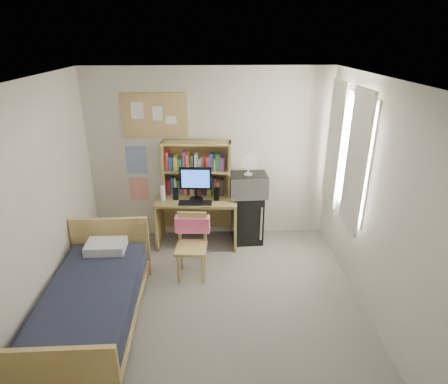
{
  "coord_description": "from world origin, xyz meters",
  "views": [
    {
      "loc": [
        0.02,
        -3.31,
        2.98
      ],
      "look_at": [
        0.19,
        1.2,
        1.08
      ],
      "focal_mm": 30.0,
      "sensor_mm": 36.0,
      "label": 1
    }
  ],
  "objects_px": {
    "desk_fan": "(248,165)",
    "mini_fridge": "(247,217)",
    "speaker_right": "(217,194)",
    "desk": "(197,221)",
    "bed": "(93,308)",
    "monitor": "(196,184)",
    "speaker_left": "(176,194)",
    "microwave": "(248,185)",
    "bulletin_board": "(154,115)",
    "desk_chair": "(191,247)"
  },
  "relations": [
    {
      "from": "bulletin_board",
      "to": "bed",
      "type": "bearing_deg",
      "value": -103.37
    },
    {
      "from": "speaker_left",
      "to": "speaker_right",
      "type": "xyz_separation_m",
      "value": [
        0.6,
        -0.04,
        0.0
      ]
    },
    {
      "from": "mini_fridge",
      "to": "microwave",
      "type": "xyz_separation_m",
      "value": [
        0.0,
        -0.02,
        0.55
      ]
    },
    {
      "from": "monitor",
      "to": "mini_fridge",
      "type": "bearing_deg",
      "value": 12.62
    },
    {
      "from": "desk",
      "to": "monitor",
      "type": "xyz_separation_m",
      "value": [
        -0.0,
        -0.06,
        0.62
      ]
    },
    {
      "from": "desk_chair",
      "to": "desk_fan",
      "type": "bearing_deg",
      "value": 52.46
    },
    {
      "from": "desk_chair",
      "to": "desk_fan",
      "type": "height_order",
      "value": "desk_fan"
    },
    {
      "from": "bed",
      "to": "speaker_right",
      "type": "relative_size",
      "value": 10.38
    },
    {
      "from": "bed",
      "to": "microwave",
      "type": "xyz_separation_m",
      "value": [
        1.84,
        1.84,
        0.67
      ]
    },
    {
      "from": "bed",
      "to": "speaker_left",
      "type": "bearing_deg",
      "value": 65.37
    },
    {
      "from": "mini_fridge",
      "to": "monitor",
      "type": "bearing_deg",
      "value": -173.73
    },
    {
      "from": "desk_fan",
      "to": "mini_fridge",
      "type": "bearing_deg",
      "value": 90.0
    },
    {
      "from": "desk",
      "to": "bed",
      "type": "relative_size",
      "value": 0.63
    },
    {
      "from": "mini_fridge",
      "to": "microwave",
      "type": "distance_m",
      "value": 0.55
    },
    {
      "from": "microwave",
      "to": "desk_fan",
      "type": "relative_size",
      "value": 1.79
    },
    {
      "from": "microwave",
      "to": "desk_chair",
      "type": "bearing_deg",
      "value": -134.3
    },
    {
      "from": "bed",
      "to": "speaker_right",
      "type": "xyz_separation_m",
      "value": [
        1.38,
        1.72,
        0.58
      ]
    },
    {
      "from": "bed",
      "to": "monitor",
      "type": "height_order",
      "value": "monitor"
    },
    {
      "from": "desk_chair",
      "to": "bed",
      "type": "relative_size",
      "value": 0.46
    },
    {
      "from": "microwave",
      "to": "desk_fan",
      "type": "distance_m",
      "value": 0.31
    },
    {
      "from": "desk",
      "to": "desk_fan",
      "type": "distance_m",
      "value": 1.16
    },
    {
      "from": "mini_fridge",
      "to": "speaker_right",
      "type": "xyz_separation_m",
      "value": [
        -0.47,
        -0.14,
        0.45
      ]
    },
    {
      "from": "desk_fan",
      "to": "microwave",
      "type": "bearing_deg",
      "value": 0.0
    },
    {
      "from": "monitor",
      "to": "speaker_left",
      "type": "relative_size",
      "value": 2.84
    },
    {
      "from": "desk",
      "to": "bulletin_board",
      "type": "bearing_deg",
      "value": 156.13
    },
    {
      "from": "desk",
      "to": "bed",
      "type": "xyz_separation_m",
      "value": [
        -1.08,
        -1.8,
        -0.11
      ]
    },
    {
      "from": "monitor",
      "to": "microwave",
      "type": "bearing_deg",
      "value": 11.15
    },
    {
      "from": "desk_chair",
      "to": "speaker_left",
      "type": "distance_m",
      "value": 0.96
    },
    {
      "from": "speaker_left",
      "to": "microwave",
      "type": "xyz_separation_m",
      "value": [
        1.07,
        0.08,
        0.1
      ]
    },
    {
      "from": "bed",
      "to": "speaker_left",
      "type": "distance_m",
      "value": 2.01
    },
    {
      "from": "bulletin_board",
      "to": "speaker_left",
      "type": "distance_m",
      "value": 1.17
    },
    {
      "from": "desk",
      "to": "desk_fan",
      "type": "bearing_deg",
      "value": 6.73
    },
    {
      "from": "desk",
      "to": "bed",
      "type": "bearing_deg",
      "value": -117.23
    },
    {
      "from": "desk_chair",
      "to": "speaker_left",
      "type": "relative_size",
      "value": 4.99
    },
    {
      "from": "speaker_right",
      "to": "microwave",
      "type": "height_order",
      "value": "microwave"
    },
    {
      "from": "desk",
      "to": "speaker_right",
      "type": "relative_size",
      "value": 6.58
    },
    {
      "from": "monitor",
      "to": "speaker_left",
      "type": "xyz_separation_m",
      "value": [
        -0.3,
        0.02,
        -0.16
      ]
    },
    {
      "from": "desk",
      "to": "desk_chair",
      "type": "xyz_separation_m",
      "value": [
        -0.05,
        -0.87,
        0.06
      ]
    },
    {
      "from": "desk",
      "to": "speaker_right",
      "type": "xyz_separation_m",
      "value": [
        0.3,
        -0.08,
        0.47
      ]
    },
    {
      "from": "microwave",
      "to": "desk_fan",
      "type": "height_order",
      "value": "desk_fan"
    },
    {
      "from": "mini_fridge",
      "to": "monitor",
      "type": "relative_size",
      "value": 1.58
    },
    {
      "from": "bulletin_board",
      "to": "monitor",
      "type": "xyz_separation_m",
      "value": [
        0.58,
        -0.36,
        -0.93
      ]
    },
    {
      "from": "speaker_left",
      "to": "desk_fan",
      "type": "xyz_separation_m",
      "value": [
        1.07,
        0.08,
        0.41
      ]
    },
    {
      "from": "speaker_right",
      "to": "desk",
      "type": "bearing_deg",
      "value": 168.69
    },
    {
      "from": "monitor",
      "to": "speaker_right",
      "type": "relative_size",
      "value": 2.69
    },
    {
      "from": "speaker_left",
      "to": "mini_fridge",
      "type": "bearing_deg",
      "value": 9.11
    },
    {
      "from": "desk_chair",
      "to": "mini_fridge",
      "type": "height_order",
      "value": "desk_chair"
    },
    {
      "from": "speaker_left",
      "to": "microwave",
      "type": "height_order",
      "value": "microwave"
    },
    {
      "from": "desk",
      "to": "microwave",
      "type": "bearing_deg",
      "value": 6.73
    },
    {
      "from": "desk",
      "to": "microwave",
      "type": "distance_m",
      "value": 0.95
    }
  ]
}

